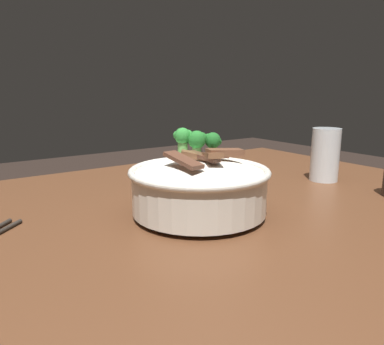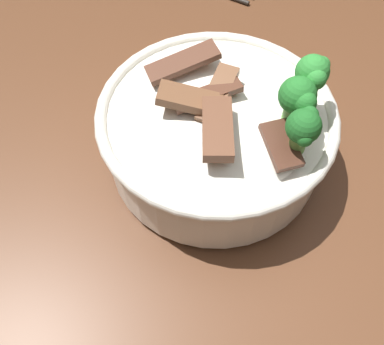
% 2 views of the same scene
% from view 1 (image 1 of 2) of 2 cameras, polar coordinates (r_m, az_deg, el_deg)
% --- Properties ---
extents(dining_table, '(1.20, 0.88, 0.78)m').
position_cam_1_polar(dining_table, '(0.77, 2.04, -15.50)').
color(dining_table, '#56331E').
rests_on(dining_table, ground).
extents(rice_bowl, '(0.24, 0.24, 0.15)m').
position_cam_1_polar(rice_bowl, '(0.64, 1.12, -1.65)').
color(rice_bowl, silver).
rests_on(rice_bowl, dining_table).
extents(drinking_glass, '(0.07, 0.07, 0.13)m').
position_cam_1_polar(drinking_glass, '(0.94, 19.73, 2.10)').
color(drinking_glass, white).
rests_on(drinking_glass, dining_table).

